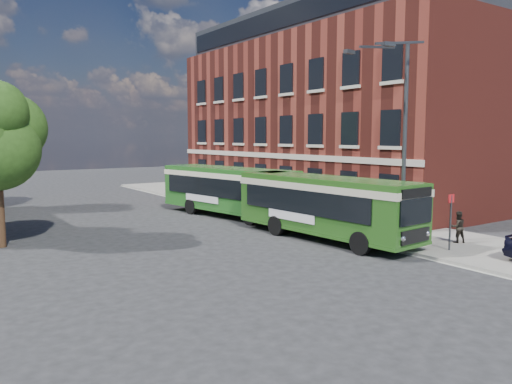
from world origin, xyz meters
TOP-DOWN VIEW (x-y plane):
  - ground at (0.00, 0.00)m, footprint 120.00×120.00m
  - pavement at (7.00, 8.00)m, footprint 6.00×48.00m
  - kerb_line at (3.95, 8.00)m, footprint 0.12×48.00m
  - brick_office at (14.00, 12.00)m, footprint 12.10×26.00m
  - street_lamp at (4.84, -2.00)m, footprint 2.96×2.38m
  - bus_stop_sign at (5.60, -4.20)m, footprint 0.35×0.08m
  - bus_front at (3.20, 0.99)m, footprint 3.32×10.30m
  - bus_rear at (3.00, 9.64)m, footprint 4.19×10.52m
  - pedestrian_a at (6.01, -2.46)m, footprint 0.70×0.53m
  - pedestrian_b at (7.21, -3.51)m, footprint 0.87×0.80m

SIDE VIEW (x-z plane):
  - ground at x=0.00m, z-range 0.00..0.00m
  - kerb_line at x=3.95m, z-range 0.00..0.01m
  - pavement at x=7.00m, z-range 0.00..0.15m
  - pedestrian_b at x=7.21m, z-range 0.15..1.59m
  - pedestrian_a at x=6.01m, z-range 0.15..1.88m
  - bus_stop_sign at x=5.60m, z-range 0.25..2.77m
  - bus_front at x=3.20m, z-range 0.32..3.34m
  - bus_rear at x=3.00m, z-range 0.32..3.34m
  - street_lamp at x=4.84m, z-range 0.29..9.29m
  - brick_office at x=14.00m, z-range -0.13..14.07m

